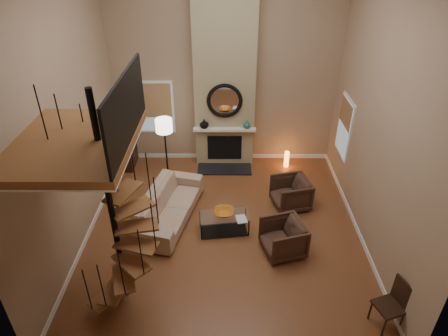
{
  "coord_description": "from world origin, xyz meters",
  "views": [
    {
      "loc": [
        0.05,
        -6.8,
        5.87
      ],
      "look_at": [
        0.0,
        0.4,
        1.4
      ],
      "focal_mm": 31.53,
      "sensor_mm": 36.0,
      "label": 1
    }
  ],
  "objects_px": {
    "coffee_table": "(224,221)",
    "accent_lamp": "(287,159)",
    "side_chair": "(394,302)",
    "armchair_near": "(294,193)",
    "armchair_far": "(286,237)",
    "floor_lamp": "(164,130)",
    "hutch": "(125,135)",
    "sofa": "(168,205)"
  },
  "relations": [
    {
      "from": "coffee_table",
      "to": "accent_lamp",
      "type": "relative_size",
      "value": 2.5
    },
    {
      "from": "coffee_table",
      "to": "side_chair",
      "type": "relative_size",
      "value": 1.24
    },
    {
      "from": "armchair_near",
      "to": "accent_lamp",
      "type": "height_order",
      "value": "armchair_near"
    },
    {
      "from": "coffee_table",
      "to": "side_chair",
      "type": "distance_m",
      "value": 3.71
    },
    {
      "from": "coffee_table",
      "to": "armchair_far",
      "type": "bearing_deg",
      "value": -24.52
    },
    {
      "from": "armchair_near",
      "to": "side_chair",
      "type": "relative_size",
      "value": 0.89
    },
    {
      "from": "armchair_near",
      "to": "accent_lamp",
      "type": "bearing_deg",
      "value": 164.11
    },
    {
      "from": "armchair_near",
      "to": "accent_lamp",
      "type": "xyz_separation_m",
      "value": [
        0.07,
        1.78,
        -0.1
      ]
    },
    {
      "from": "armchair_far",
      "to": "coffee_table",
      "type": "relative_size",
      "value": 0.7
    },
    {
      "from": "armchair_far",
      "to": "side_chair",
      "type": "bearing_deg",
      "value": 24.89
    },
    {
      "from": "armchair_far",
      "to": "coffee_table",
      "type": "distance_m",
      "value": 1.43
    },
    {
      "from": "side_chair",
      "to": "floor_lamp",
      "type": "bearing_deg",
      "value": 133.66
    },
    {
      "from": "hutch",
      "to": "coffee_table",
      "type": "xyz_separation_m",
      "value": [
        2.75,
        -2.85,
        -0.67
      ]
    },
    {
      "from": "floor_lamp",
      "to": "sofa",
      "type": "bearing_deg",
      "value": -81.91
    },
    {
      "from": "armchair_far",
      "to": "floor_lamp",
      "type": "distance_m",
      "value": 4.14
    },
    {
      "from": "hutch",
      "to": "armchair_far",
      "type": "bearing_deg",
      "value": -40.36
    },
    {
      "from": "hutch",
      "to": "armchair_far",
      "type": "xyz_separation_m",
      "value": [
        4.05,
        -3.44,
        -0.6
      ]
    },
    {
      "from": "armchair_near",
      "to": "armchair_far",
      "type": "relative_size",
      "value": 1.02
    },
    {
      "from": "coffee_table",
      "to": "floor_lamp",
      "type": "distance_m",
      "value": 2.93
    },
    {
      "from": "coffee_table",
      "to": "hutch",
      "type": "bearing_deg",
      "value": 133.99
    },
    {
      "from": "side_chair",
      "to": "accent_lamp",
      "type": "bearing_deg",
      "value": 102.11
    },
    {
      "from": "armchair_near",
      "to": "armchair_far",
      "type": "xyz_separation_m",
      "value": [
        -0.38,
        -1.59,
        0.0
      ]
    },
    {
      "from": "hutch",
      "to": "armchair_far",
      "type": "height_order",
      "value": "hutch"
    },
    {
      "from": "armchair_far",
      "to": "armchair_near",
      "type": "bearing_deg",
      "value": 150.33
    },
    {
      "from": "armchair_near",
      "to": "coffee_table",
      "type": "relative_size",
      "value": 0.72
    },
    {
      "from": "sofa",
      "to": "armchair_far",
      "type": "height_order",
      "value": "sofa"
    },
    {
      "from": "armchair_near",
      "to": "floor_lamp",
      "type": "bearing_deg",
      "value": -124.73
    },
    {
      "from": "coffee_table",
      "to": "side_chair",
      "type": "height_order",
      "value": "side_chair"
    },
    {
      "from": "floor_lamp",
      "to": "accent_lamp",
      "type": "relative_size",
      "value": 3.74
    },
    {
      "from": "armchair_far",
      "to": "side_chair",
      "type": "relative_size",
      "value": 0.87
    },
    {
      "from": "coffee_table",
      "to": "armchair_near",
      "type": "bearing_deg",
      "value": 30.69
    },
    {
      "from": "sofa",
      "to": "coffee_table",
      "type": "height_order",
      "value": "sofa"
    },
    {
      "from": "accent_lamp",
      "to": "sofa",
      "type": "bearing_deg",
      "value": -142.53
    },
    {
      "from": "sofa",
      "to": "side_chair",
      "type": "xyz_separation_m",
      "value": [
        4.13,
        -2.82,
        0.13
      ]
    },
    {
      "from": "coffee_table",
      "to": "accent_lamp",
      "type": "xyz_separation_m",
      "value": [
        1.74,
        2.78,
        -0.03
      ]
    },
    {
      "from": "hutch",
      "to": "floor_lamp",
      "type": "relative_size",
      "value": 1.07
    },
    {
      "from": "armchair_near",
      "to": "floor_lamp",
      "type": "xyz_separation_m",
      "value": [
        -3.21,
        1.23,
        1.06
      ]
    },
    {
      "from": "sofa",
      "to": "hutch",
      "type": "bearing_deg",
      "value": 44.47
    },
    {
      "from": "armchair_far",
      "to": "accent_lamp",
      "type": "bearing_deg",
      "value": 156.23
    },
    {
      "from": "accent_lamp",
      "to": "side_chair",
      "type": "height_order",
      "value": "side_chair"
    },
    {
      "from": "sofa",
      "to": "coffee_table",
      "type": "relative_size",
      "value": 2.09
    },
    {
      "from": "accent_lamp",
      "to": "coffee_table",
      "type": "bearing_deg",
      "value": -122.12
    }
  ]
}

